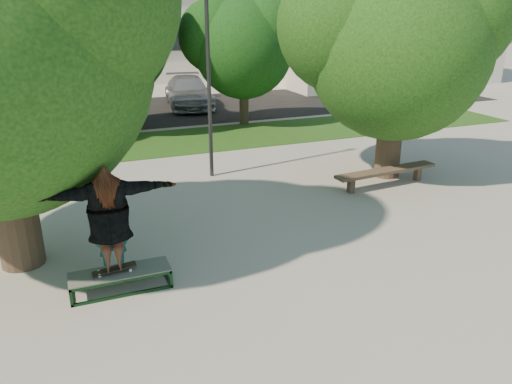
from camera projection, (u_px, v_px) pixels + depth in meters
name	position (u px, v px, depth m)	size (l,w,h in m)	color
ground	(236.00, 249.00, 10.72)	(120.00, 120.00, 0.00)	gray
grass_strip	(178.00, 141.00, 19.34)	(30.00, 4.00, 0.02)	#234313
asphalt_strip	(127.00, 113.00, 24.65)	(40.00, 8.00, 0.01)	black
tree_right	(395.00, 37.00, 14.05)	(6.24, 5.33, 6.51)	#38281E
bg_tree_mid	(105.00, 31.00, 19.47)	(5.76, 4.92, 6.24)	#38281E
bg_tree_right	(241.00, 43.00, 21.13)	(5.04, 4.31, 5.43)	#38281E
lamppost	(209.00, 72.00, 14.33)	(0.25, 0.15, 6.11)	#2D2D30
side_building	(372.00, 21.00, 34.76)	(15.00, 10.00, 8.00)	white
grind_box	(121.00, 280.00, 9.13)	(1.80, 0.60, 0.38)	black
skater_rig	(109.00, 219.00, 8.67)	(2.42, 0.76, 2.02)	white
bystander	(112.00, 227.00, 9.57)	(0.67, 0.44, 1.84)	#185C5D
bench	(386.00, 172.00, 14.37)	(3.36, 0.70, 0.51)	brown
car_silver_a	(24.00, 105.00, 22.46)	(1.76, 4.37, 1.49)	#9D9DA2
car_dark	(73.00, 98.00, 23.76)	(1.74, 4.99, 1.64)	black
car_grey	(103.00, 107.00, 22.36)	(2.25, 4.89, 1.36)	#5B5B60
car_silver_b	(188.00, 92.00, 25.96)	(2.15, 5.29, 1.54)	#A1A1A5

